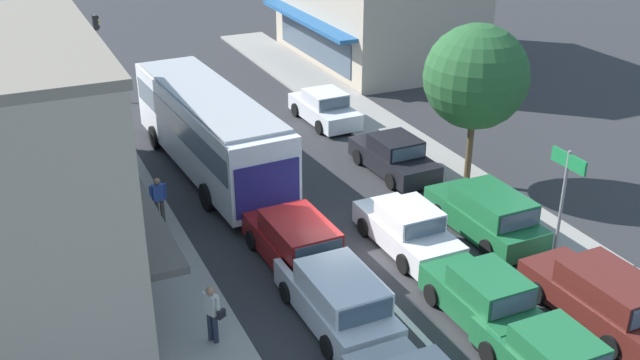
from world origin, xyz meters
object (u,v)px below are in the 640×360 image
Objects in this scene: hatchback_behind_bus_mid at (484,298)px; parked_wagon_kerb_front at (602,298)px; parked_wagon_kerb_second at (487,214)px; pedestrian_with_handbag_near at (212,311)px; wagon_queue_far_back at (338,299)px; wagon_queue_gap_filler at (296,243)px; street_tree_right at (476,77)px; parked_sedan_kerb_rear at (325,108)px; directional_road_sign at (566,180)px; sedan_behind_bus_near at (408,229)px; parked_sedan_kerb_third at (394,156)px; pedestrian_browsing_midblock at (158,198)px; city_bus at (209,126)px; traffic_light_downstreet at (98,43)px.

parked_wagon_kerb_front is (2.83, -1.37, 0.04)m from hatchback_behind_bus_mid.
parked_wagon_kerb_second is 2.78× the size of pedestrian_with_handbag_near.
wagon_queue_gap_filler is (0.16, 3.20, 0.00)m from wagon_queue_far_back.
pedestrian_with_handbag_near is at bearing -154.53° from street_tree_right.
parked_wagon_kerb_front is at bearing -91.10° from parked_wagon_kerb_second.
directional_road_sign is (1.39, -13.89, 2.01)m from parked_sedan_kerb_rear.
parked_wagon_kerb_front is 10.28m from pedestrian_with_handbag_near.
parked_sedan_kerb_third is (2.51, 5.26, 0.00)m from sedan_behind_bus_near.
pedestrian_browsing_midblock is (-3.02, 7.31, 0.32)m from wagon_queue_far_back.
parked_wagon_kerb_second is 0.75× the size of street_tree_right.
sedan_behind_bus_near is 7.41m from pedestrian_with_handbag_near.
parked_wagon_kerb_front reaches higher than parked_sedan_kerb_third.
city_bus is at bearing 90.78° from wagon_queue_far_back.
directional_road_sign reaches higher than hatchback_behind_bus_mid.
hatchback_behind_bus_mid is 4.88m from parked_wagon_kerb_second.
parked_sedan_kerb_third is at bearing 90.93° from parked_wagon_kerb_front.
street_tree_right is at bearing -75.76° from parked_sedan_kerb_rear.
parked_sedan_kerb_rear is 11.43m from traffic_light_downstreet.
traffic_light_downstreet is at bearing 102.26° from city_bus.
directional_road_sign is at bearing -80.47° from parked_sedan_kerb_third.
pedestrian_with_handbag_near is (-11.54, -5.50, -3.08)m from street_tree_right.
directional_road_sign reaches higher than wagon_queue_gap_filler.
wagon_queue_far_back is 1.06× the size of parked_sedan_kerb_rear.
parked_sedan_kerb_rear is at bearing 55.34° from pedestrian_with_handbag_near.
traffic_light_downstreet reaches higher than wagon_queue_gap_filler.
street_tree_right reaches higher than directional_road_sign.
wagon_queue_gap_filler reaches higher than parked_sedan_kerb_third.
city_bus is 2.61× the size of sedan_behind_bus_near.
directional_road_sign is at bearing -96.93° from street_tree_right.
wagon_queue_gap_filler is at bearing 157.82° from directional_road_sign.
city_bus is 9.20m from sedan_behind_bus_near.
city_bus reaches higher than sedan_behind_bus_near.
street_tree_right is (1.81, 8.79, 3.40)m from parked_wagon_kerb_front.
pedestrian_browsing_midblock is at bearing 126.71° from hatchback_behind_bus_mid.
pedestrian_with_handbag_near is at bearing -162.17° from sedan_behind_bus_near.
wagon_queue_gap_filler is 1.00× the size of parked_wagon_kerb_front.
hatchback_behind_bus_mid is at bearing -53.29° from pedestrian_browsing_midblock.
traffic_light_downstreet is (-8.65, 13.41, 2.19)m from parked_sedan_kerb_third.
parked_sedan_kerb_rear is at bearing 61.19° from wagon_queue_gap_filler.
city_bus is 15.34m from parked_wagon_kerb_front.
parked_wagon_kerb_front is 5.26m from parked_wagon_kerb_second.
street_tree_right is at bearing 25.47° from pedestrian_with_handbag_near.
wagon_queue_gap_filler is (0.31, -7.72, -1.14)m from city_bus.
parked_sedan_kerb_rear is (2.42, 11.42, 0.00)m from sedan_behind_bus_near.
wagon_queue_gap_filler is 1.00× the size of parked_wagon_kerb_second.
street_tree_right is at bearing 35.61° from wagon_queue_far_back.
sedan_behind_bus_near is 0.93× the size of parked_wagon_kerb_front.
pedestrian_with_handbag_near is at bearing -168.70° from parked_wagon_kerb_second.
directional_road_sign is at bearing -64.80° from traffic_light_downstreet.
parked_wagon_kerb_front is at bearing -18.72° from pedestrian_with_handbag_near.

